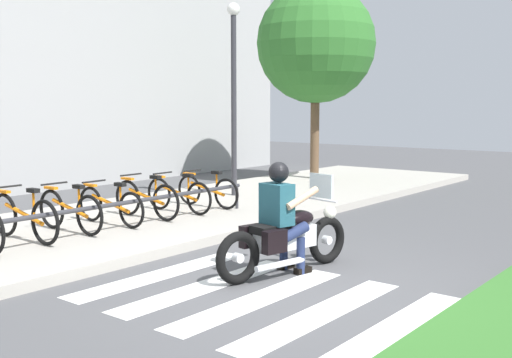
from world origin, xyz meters
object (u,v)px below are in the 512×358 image
object	(u,v)px
bicycle_3	(110,205)
bicycle_2	(70,210)
rider	(282,210)
bicycle_1	(24,217)
bicycle_4	(146,199)
bicycle_5	(178,194)
bicycle_6	(207,190)
motorcycle	(286,238)
street_lamp	(234,83)
tree_near_rack	(316,44)
bike_rack	(132,203)

from	to	relation	value
bicycle_3	bicycle_2	bearing A→B (deg)	-179.92
rider	bicycle_3	xyz separation A→B (m)	(0.22, 3.72, -0.34)
bicycle_1	bicycle_4	size ratio (longest dim) A/B	1.06
bicycle_5	bicycle_6	distance (m)	0.79
rider	bicycle_6	size ratio (longest dim) A/B	0.92
motorcycle	bicycle_4	size ratio (longest dim) A/B	1.34
bicycle_3	street_lamp	world-z (taller)	street_lamp
bicycle_1	tree_near_rack	size ratio (longest dim) A/B	0.32
bicycle_6	tree_near_rack	world-z (taller)	tree_near_rack
bicycle_1	tree_near_rack	distance (m)	10.01
motorcycle	tree_near_rack	size ratio (longest dim) A/B	0.40
rider	bike_rack	world-z (taller)	rider
rider	bicycle_4	size ratio (longest dim) A/B	0.89
bicycle_1	bicycle_5	world-z (taller)	bicycle_1
motorcycle	bicycle_4	xyz separation A→B (m)	(0.93, 3.73, 0.04)
bicycle_1	bicycle_2	size ratio (longest dim) A/B	1.07
motorcycle	rider	size ratio (longest dim) A/B	1.51
bicycle_1	tree_near_rack	xyz separation A→B (m)	(9.40, 1.07, 3.29)
rider	bicycle_1	world-z (taller)	rider
bicycle_3	bicycle_5	distance (m)	1.58
rider	bicycle_5	world-z (taller)	rider
bicycle_4	tree_near_rack	size ratio (longest dim) A/B	0.30
motorcycle	street_lamp	xyz separation A→B (m)	(4.10, 4.41, 2.18)
bike_rack	tree_near_rack	xyz separation A→B (m)	(7.82, 1.62, 3.22)
bicycle_1	tree_near_rack	world-z (taller)	tree_near_rack
bike_rack	motorcycle	bearing A→B (deg)	-92.62
bicycle_1	bike_rack	world-z (taller)	bicycle_1
motorcycle	bicycle_6	size ratio (longest dim) A/B	1.38
bicycle_3	bicycle_6	distance (m)	2.36
bicycle_2	bicycle_4	xyz separation A→B (m)	(1.58, -0.00, 0.00)
street_lamp	rider	bearing A→B (deg)	-133.59
bicycle_4	street_lamp	bearing A→B (deg)	11.96
bike_rack	bicycle_3	bearing A→B (deg)	90.01
bicycle_3	street_lamp	distance (m)	4.55
bicycle_4	street_lamp	world-z (taller)	street_lamp
bicycle_4	bicycle_5	xyz separation A→B (m)	(0.79, 0.00, -0.01)
street_lamp	bicycle_6	bearing A→B (deg)	-157.18
bicycle_1	motorcycle	bearing A→B (deg)	-69.05
motorcycle	bicycle_6	bearing A→B (deg)	56.11
motorcycle	bicycle_5	size ratio (longest dim) A/B	1.32
bicycle_1	bicycle_4	world-z (taller)	bicycle_1
bicycle_3	bicycle_5	xyz separation A→B (m)	(1.58, -0.00, 0.00)
rider	tree_near_rack	xyz separation A→B (m)	(8.04, 4.79, 2.97)
bicycle_1	bicycle_4	distance (m)	2.36
rider	bike_rack	bearing A→B (deg)	86.00
bicycle_5	street_lamp	xyz separation A→B (m)	(2.38, 0.67, 2.15)
bicycle_3	tree_near_rack	xyz separation A→B (m)	(7.82, 1.07, 3.31)
bicycle_3	bicycle_4	xyz separation A→B (m)	(0.79, -0.00, 0.02)
motorcycle	bicycle_1	xyz separation A→B (m)	(-1.43, 3.73, 0.05)
bicycle_2	bicycle_6	distance (m)	3.15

